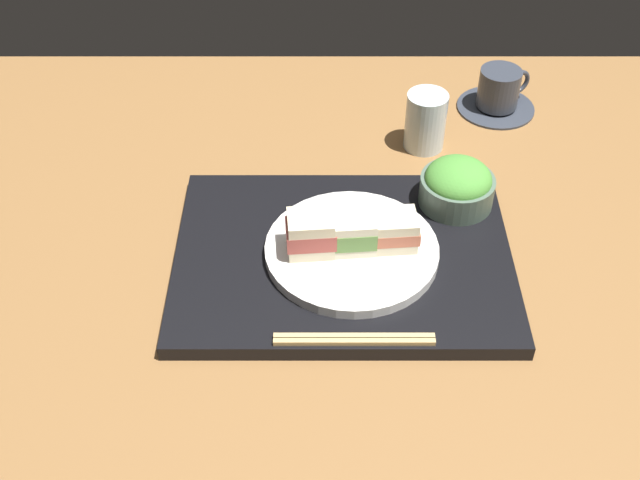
% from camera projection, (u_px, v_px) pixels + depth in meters
% --- Properties ---
extents(ground_plane, '(1.40, 1.00, 0.03)m').
position_uv_depth(ground_plane, '(332.00, 242.00, 1.16)').
color(ground_plane, brown).
extents(serving_tray, '(0.46, 0.34, 0.02)m').
position_uv_depth(serving_tray, '(342.00, 258.00, 1.10)').
color(serving_tray, black).
rests_on(serving_tray, ground_plane).
extents(sandwich_plate, '(0.24, 0.24, 0.02)m').
position_uv_depth(sandwich_plate, '(350.00, 251.00, 1.08)').
color(sandwich_plate, silver).
rests_on(sandwich_plate, serving_tray).
extents(sandwich_near, '(0.07, 0.05, 0.06)m').
position_uv_depth(sandwich_near, '(309.00, 234.00, 1.06)').
color(sandwich_near, beige).
rests_on(sandwich_near, sandwich_plate).
extents(sandwich_middle, '(0.06, 0.05, 0.05)m').
position_uv_depth(sandwich_middle, '(351.00, 232.00, 1.06)').
color(sandwich_middle, '#EFE5C1').
rests_on(sandwich_middle, sandwich_plate).
extents(sandwich_far, '(0.07, 0.05, 0.05)m').
position_uv_depth(sandwich_far, '(392.00, 230.00, 1.07)').
color(sandwich_far, beige).
rests_on(sandwich_far, sandwich_plate).
extents(salad_bowl, '(0.11, 0.11, 0.07)m').
position_uv_depth(salad_bowl, '(456.00, 185.00, 1.15)').
color(salad_bowl, '#4C6051').
rests_on(salad_bowl, serving_tray).
extents(chopsticks_pair, '(0.20, 0.02, 0.01)m').
position_uv_depth(chopsticks_pair, '(353.00, 339.00, 0.97)').
color(chopsticks_pair, tan).
rests_on(chopsticks_pair, serving_tray).
extents(coffee_cup, '(0.13, 0.13, 0.07)m').
position_uv_depth(coffee_cup, '(497.00, 92.00, 1.37)').
color(coffee_cup, '#333842').
rests_on(coffee_cup, ground_plane).
extents(drinking_glass, '(0.07, 0.07, 0.10)m').
position_uv_depth(drinking_glass, '(424.00, 121.00, 1.28)').
color(drinking_glass, silver).
rests_on(drinking_glass, ground_plane).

